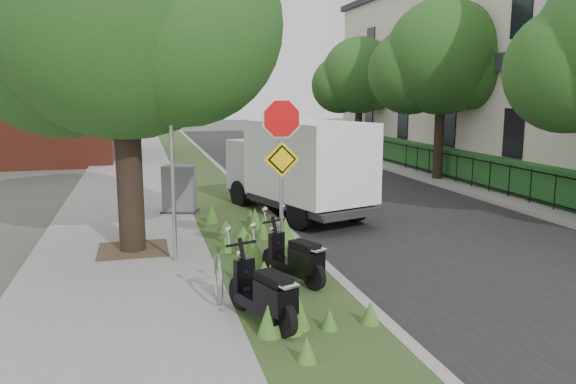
# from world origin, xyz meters

# --- Properties ---
(ground) EXTENTS (120.00, 120.00, 0.00)m
(ground) POSITION_xyz_m (0.00, 0.00, 0.00)
(ground) COLOR #4C5147
(ground) RESTS_ON ground
(sidewalk_near) EXTENTS (3.50, 60.00, 0.12)m
(sidewalk_near) POSITION_xyz_m (-4.25, 10.00, 0.06)
(sidewalk_near) COLOR gray
(sidewalk_near) RESTS_ON ground
(verge) EXTENTS (2.00, 60.00, 0.12)m
(verge) POSITION_xyz_m (-1.50, 10.00, 0.06)
(verge) COLOR #35491F
(verge) RESTS_ON ground
(kerb_near) EXTENTS (0.20, 60.00, 0.13)m
(kerb_near) POSITION_xyz_m (-0.50, 10.00, 0.07)
(kerb_near) COLOR #9E9991
(kerb_near) RESTS_ON ground
(road) EXTENTS (7.00, 60.00, 0.01)m
(road) POSITION_xyz_m (3.00, 10.00, 0.01)
(road) COLOR black
(road) RESTS_ON ground
(kerb_far) EXTENTS (0.20, 60.00, 0.13)m
(kerb_far) POSITION_xyz_m (6.50, 10.00, 0.07)
(kerb_far) COLOR #9E9991
(kerb_far) RESTS_ON ground
(footpath_far) EXTENTS (3.20, 60.00, 0.12)m
(footpath_far) POSITION_xyz_m (8.20, 10.00, 0.06)
(footpath_far) COLOR gray
(footpath_far) RESTS_ON ground
(street_tree_main) EXTENTS (6.21, 5.54, 7.66)m
(street_tree_main) POSITION_xyz_m (-4.08, 2.86, 4.80)
(street_tree_main) COLOR black
(street_tree_main) RESTS_ON ground
(bare_post) EXTENTS (0.08, 0.08, 4.00)m
(bare_post) POSITION_xyz_m (-3.20, 1.80, 2.12)
(bare_post) COLOR #A5A8AD
(bare_post) RESTS_ON ground
(bike_hoop) EXTENTS (0.06, 0.78, 0.77)m
(bike_hoop) POSITION_xyz_m (-2.70, -0.60, 0.50)
(bike_hoop) COLOR #A5A8AD
(bike_hoop) RESTS_ON ground
(sign_assembly) EXTENTS (0.94, 0.08, 3.22)m
(sign_assembly) POSITION_xyz_m (-1.40, 0.58, 2.33)
(sign_assembly) COLOR #A5A8AD
(sign_assembly) RESTS_ON ground
(fence_far) EXTENTS (0.04, 24.00, 1.00)m
(fence_far) POSITION_xyz_m (7.20, 10.00, 0.67)
(fence_far) COLOR black
(fence_far) RESTS_ON ground
(hedge_far) EXTENTS (1.00, 24.00, 1.10)m
(hedge_far) POSITION_xyz_m (7.90, 10.00, 0.67)
(hedge_far) COLOR #1A491A
(hedge_far) RESTS_ON footpath_far
(terrace_houses) EXTENTS (7.40, 26.40, 8.20)m
(terrace_houses) POSITION_xyz_m (11.49, 10.00, 4.16)
(terrace_houses) COLOR beige
(terrace_houses) RESTS_ON ground
(brick_building) EXTENTS (9.40, 10.40, 8.30)m
(brick_building) POSITION_xyz_m (-9.50, 22.00, 4.21)
(brick_building) COLOR maroon
(brick_building) RESTS_ON ground
(far_tree_b) EXTENTS (4.83, 4.31, 6.56)m
(far_tree_b) POSITION_xyz_m (6.94, 10.05, 4.37)
(far_tree_b) COLOR black
(far_tree_b) RESTS_ON ground
(far_tree_c) EXTENTS (4.37, 3.89, 5.93)m
(far_tree_c) POSITION_xyz_m (6.94, 18.04, 3.95)
(far_tree_c) COLOR black
(far_tree_c) RESTS_ON ground
(scooter_near) EXTENTS (0.80, 1.48, 0.75)m
(scooter_near) POSITION_xyz_m (-1.27, -0.07, 0.49)
(scooter_near) COLOR black
(scooter_near) RESTS_ON ground
(scooter_far) EXTENTS (0.73, 1.60, 0.79)m
(scooter_far) POSITION_xyz_m (-2.16, -1.64, 0.50)
(scooter_far) COLOR black
(scooter_far) RESTS_ON ground
(box_truck) EXTENTS (3.27, 5.19, 2.20)m
(box_truck) POSITION_xyz_m (0.31, 5.50, 1.43)
(box_truck) COLOR #262628
(box_truck) RESTS_ON ground
(utility_cabinet) EXTENTS (1.09, 0.88, 1.26)m
(utility_cabinet) POSITION_xyz_m (-2.80, 6.34, 0.73)
(utility_cabinet) COLOR #262628
(utility_cabinet) RESTS_ON ground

